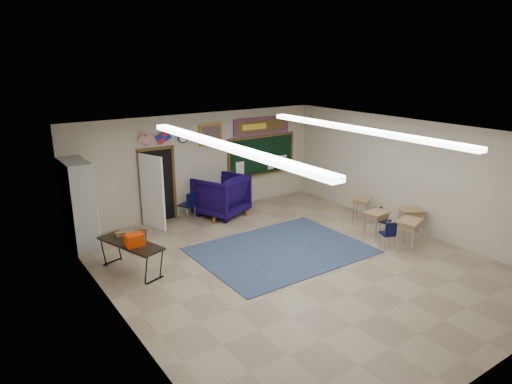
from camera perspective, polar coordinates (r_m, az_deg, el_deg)
floor at (r=10.59m, az=5.01°, el=-9.01°), size 9.00×9.00×0.00m
back_wall at (r=13.67m, az=-6.94°, el=3.51°), size 8.00×0.04×3.00m
front_wall at (r=7.44m, az=28.31°, el=-9.92°), size 8.00×0.04×3.00m
left_wall at (r=8.21m, az=-16.91°, el=-6.10°), size 0.04×9.00×3.00m
right_wall at (r=12.89m, az=19.04°, el=1.91°), size 0.04×9.00×3.00m
ceiling at (r=9.69m, az=5.45°, el=7.21°), size 8.00×9.00×0.04m
area_rug at (r=11.27m, az=3.19°, el=-7.28°), size 4.00×3.00×0.02m
fluorescent_strips at (r=9.70m, az=5.44°, el=6.86°), size 3.86×6.00×0.10m
doorway at (r=13.04m, az=-12.39°, el=0.59°), size 1.10×0.89×2.16m
chalkboard at (r=14.77m, az=0.71°, el=4.48°), size 2.55×0.14×1.30m
bulletin_board at (r=14.59m, az=0.72°, el=8.27°), size 2.10×0.05×0.55m
framed_art_print at (r=13.63m, az=-5.69°, el=7.17°), size 0.75×0.05×0.65m
wall_clock at (r=13.23m, az=-9.11°, el=6.75°), size 0.32×0.05×0.32m
wall_flags at (r=12.84m, az=-12.52°, el=6.86°), size 1.16×0.06×0.70m
storage_cabinet at (r=11.94m, az=-21.28°, el=-1.47°), size 0.59×1.25×2.20m
wingback_armchair at (r=13.56m, az=-4.39°, el=-0.41°), size 1.72×1.74×1.22m
student_chair_reading at (r=13.37m, az=-8.62°, el=-1.68°), size 0.54×0.54×0.83m
student_chair_desk_a at (r=11.72m, az=16.16°, el=-5.12°), size 0.48×0.48×0.73m
student_chair_desk_b at (r=12.63m, az=15.63°, el=-3.55°), size 0.42×0.42×0.70m
student_desk_front_left at (r=12.30m, az=14.83°, el=-3.78°), size 0.63×0.50×0.72m
student_desk_front_right at (r=13.36m, az=13.06°, el=-2.01°), size 0.74×0.69×0.71m
student_desk_back_left at (r=11.78m, az=18.55°, el=-4.89°), size 0.75×0.64×0.76m
student_desk_back_right at (r=12.71m, az=18.76°, el=-3.42°), size 0.75×0.69×0.73m
folding_table at (r=10.44m, az=-15.30°, el=-7.68°), size 1.04×1.76×0.95m
wooden_stool at (r=11.47m, az=-14.11°, el=-5.92°), size 0.30×0.30×0.53m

